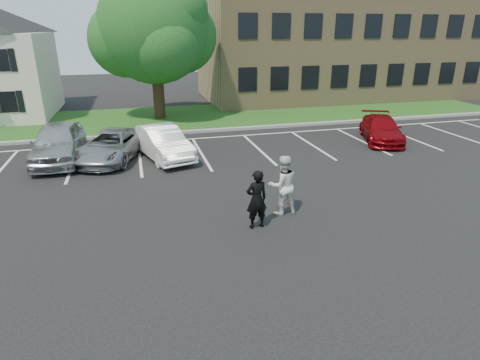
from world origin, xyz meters
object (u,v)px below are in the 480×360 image
object	(u,v)px
office_building	(338,45)
tree	(155,30)
man_white_shirt	(283,185)
car_silver_west	(58,142)
car_white_sedan	(163,142)
car_red_compact	(381,129)
car_silver_minivan	(111,145)
man_black_suit	(257,199)

from	to	relation	value
office_building	tree	world-z (taller)	tree
man_white_shirt	car_silver_west	bearing A→B (deg)	-47.81
man_white_shirt	car_white_sedan	size ratio (longest dim) A/B	0.44
car_red_compact	office_building	bearing A→B (deg)	93.88
tree	man_white_shirt	distance (m)	16.13
car_white_sedan	car_silver_minivan	bearing A→B (deg)	155.29
tree	man_black_suit	bearing A→B (deg)	-84.75
man_black_suit	office_building	bearing A→B (deg)	-129.12
man_white_shirt	tree	bearing A→B (deg)	-83.37
car_silver_west	car_silver_minivan	distance (m)	2.24
car_white_sedan	man_white_shirt	bearing A→B (deg)	-81.57
tree	car_white_sedan	size ratio (longest dim) A/B	2.05
car_silver_minivan	car_white_sedan	size ratio (longest dim) A/B	1.07
man_black_suit	car_silver_minivan	xyz separation A→B (m)	(-4.27, 7.84, -0.24)
car_silver_west	car_silver_minivan	bearing A→B (deg)	-9.76
car_silver_minivan	car_red_compact	world-z (taller)	car_silver_minivan
car_silver_minivan	office_building	bearing A→B (deg)	57.84
car_silver_west	car_white_sedan	bearing A→B (deg)	-8.90
office_building	car_silver_west	xyz separation A→B (m)	(-20.16, -13.46, -3.33)
office_building	car_red_compact	world-z (taller)	office_building
man_black_suit	car_silver_minivan	world-z (taller)	man_black_suit
tree	car_silver_west	distance (m)	10.28
man_black_suit	car_white_sedan	distance (m)	7.80
office_building	man_black_suit	bearing A→B (deg)	-122.25
car_silver_west	office_building	bearing A→B (deg)	34.21
car_silver_minivan	car_red_compact	xyz separation A→B (m)	(13.32, -0.28, -0.02)
office_building	man_black_suit	size ratio (longest dim) A/B	12.65
car_white_sedan	car_red_compact	distance (m)	11.12
tree	car_silver_west	world-z (taller)	tree
office_building	man_white_shirt	bearing A→B (deg)	-121.04
car_red_compact	man_white_shirt	bearing A→B (deg)	-117.37
man_white_shirt	car_red_compact	xyz separation A→B (m)	(8.00, 6.86, -0.33)
office_building	man_black_suit	world-z (taller)	office_building
office_building	car_white_sedan	size ratio (longest dim) A/B	5.21
car_silver_minivan	car_red_compact	size ratio (longest dim) A/B	1.09
man_white_shirt	car_silver_minivan	world-z (taller)	man_white_shirt
man_black_suit	car_white_sedan	world-z (taller)	man_black_suit
office_building	car_silver_west	world-z (taller)	office_building
office_building	man_white_shirt	size ratio (longest dim) A/B	11.78
tree	car_silver_minivan	bearing A→B (deg)	-108.89
office_building	car_silver_west	bearing A→B (deg)	-146.27
car_white_sedan	car_red_compact	bearing A→B (deg)	-15.95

